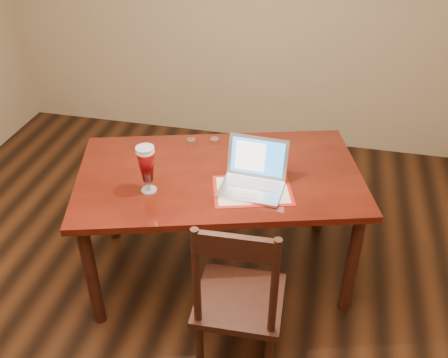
# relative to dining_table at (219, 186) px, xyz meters

# --- Properties ---
(ground) EXTENTS (5.00, 5.00, 0.00)m
(ground) POSITION_rel_dining_table_xyz_m (-0.25, -0.57, -0.73)
(ground) COLOR black
(ground) RESTS_ON ground
(room_shell) EXTENTS (4.51, 5.01, 2.71)m
(room_shell) POSITION_rel_dining_table_xyz_m (-0.25, -0.57, 1.04)
(room_shell) COLOR tan
(room_shell) RESTS_ON ground
(dining_table) EXTENTS (1.94, 1.43, 1.11)m
(dining_table) POSITION_rel_dining_table_xyz_m (0.00, 0.00, 0.00)
(dining_table) COLOR #54160B
(dining_table) RESTS_ON ground
(dining_chair) EXTENTS (0.48, 0.46, 1.09)m
(dining_chair) POSITION_rel_dining_table_xyz_m (0.27, -0.70, -0.21)
(dining_chair) COLOR black
(dining_chair) RESTS_ON ground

